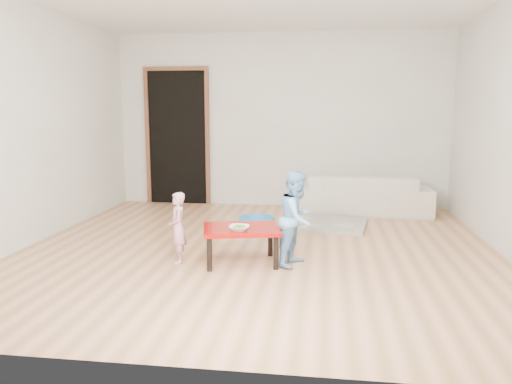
% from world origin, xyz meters
% --- Properties ---
extents(floor, '(5.00, 5.00, 0.01)m').
position_xyz_m(floor, '(0.00, 0.00, 0.00)').
color(floor, '#A57846').
rests_on(floor, ground).
extents(back_wall, '(5.00, 0.02, 2.60)m').
position_xyz_m(back_wall, '(0.00, 2.50, 1.30)').
color(back_wall, silver).
rests_on(back_wall, floor).
extents(left_wall, '(0.02, 5.00, 2.60)m').
position_xyz_m(left_wall, '(-2.50, 0.00, 1.30)').
color(left_wall, silver).
rests_on(left_wall, floor).
extents(doorway, '(1.02, 0.08, 2.11)m').
position_xyz_m(doorway, '(-1.60, 2.48, 1.02)').
color(doorway, brown).
rests_on(doorway, back_wall).
extents(sofa, '(1.94, 0.80, 0.56)m').
position_xyz_m(sofa, '(1.21, 2.05, 0.28)').
color(sofa, beige).
rests_on(sofa, floor).
extents(cushion, '(0.51, 0.48, 0.11)m').
position_xyz_m(cushion, '(0.81, 1.93, 0.43)').
color(cushion, '#F1A31A').
rests_on(cushion, sofa).
extents(red_table, '(0.82, 0.68, 0.36)m').
position_xyz_m(red_table, '(-0.10, -0.50, 0.18)').
color(red_table, '#9B0A08').
rests_on(red_table, floor).
extents(bowl, '(0.19, 0.19, 0.05)m').
position_xyz_m(bowl, '(-0.10, -0.64, 0.38)').
color(bowl, white).
rests_on(bowl, red_table).
extents(broccoli, '(0.12, 0.12, 0.06)m').
position_xyz_m(broccoli, '(-0.10, -0.64, 0.38)').
color(broccoli, '#2D5919').
rests_on(broccoli, red_table).
extents(child_pink, '(0.25, 0.29, 0.69)m').
position_xyz_m(child_pink, '(-0.71, -0.56, 0.34)').
color(child_pink, '#DF6687').
rests_on(child_pink, floor).
extents(child_blue, '(0.47, 0.53, 0.90)m').
position_xyz_m(child_blue, '(0.43, -0.47, 0.45)').
color(child_blue, '#65B6EB').
rests_on(child_blue, floor).
extents(basin, '(0.46, 0.46, 0.14)m').
position_xyz_m(basin, '(-0.15, 0.93, 0.07)').
color(basin, '#307AB8').
rests_on(basin, floor).
extents(blanket, '(1.18, 1.03, 0.05)m').
position_xyz_m(blanket, '(0.67, 1.17, 0.03)').
color(blanket, '#B3AE9E').
rests_on(blanket, floor).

